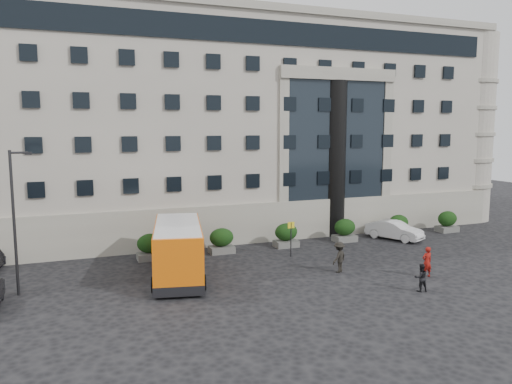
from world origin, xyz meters
TOP-DOWN VIEW (x-y plane):
  - ground at (0.00, 0.00)m, footprint 120.00×120.00m
  - civic_building at (6.00, 22.00)m, footprint 44.00×24.00m
  - entrance_column at (12.00, 10.30)m, footprint 1.80×1.80m
  - hedge_a at (-4.00, 7.80)m, footprint 1.80×1.26m
  - hedge_b at (1.20, 7.80)m, footprint 1.80×1.26m
  - hedge_c at (6.40, 7.80)m, footprint 1.80×1.26m
  - hedge_d at (11.60, 7.80)m, footprint 1.80×1.26m
  - hedge_e at (16.80, 7.80)m, footprint 1.80×1.26m
  - hedge_f at (22.00, 7.80)m, footprint 1.80×1.26m
  - street_lamp at (-11.94, 3.00)m, footprint 1.16×0.18m
  - bus_stop_sign at (5.50, 5.00)m, footprint 0.50×0.08m
  - minibus at (-3.06, 2.93)m, footprint 4.39×8.47m
  - red_truck at (-13.84, 17.15)m, footprint 3.21×5.28m
  - white_taxi at (15.80, 7.00)m, footprint 3.57×4.92m
  - pedestrian_a at (11.31, -2.37)m, footprint 0.70×0.46m
  - pedestrian_b at (9.15, -4.46)m, footprint 0.87×0.73m
  - pedestrian_c at (6.75, 0.44)m, footprint 1.47×1.28m

SIDE VIEW (x-z plane):
  - ground at x=0.00m, z-range 0.00..0.00m
  - white_taxi at x=15.80m, z-range 0.00..1.55m
  - pedestrian_b at x=9.15m, z-range 0.00..1.60m
  - hedge_a at x=-4.00m, z-range 0.01..1.85m
  - hedge_b at x=1.20m, z-range 0.01..1.85m
  - hedge_c at x=6.40m, z-range 0.01..1.85m
  - hedge_d at x=11.60m, z-range 0.01..1.85m
  - hedge_e at x=16.80m, z-range 0.01..1.85m
  - hedge_f at x=22.00m, z-range 0.01..1.85m
  - pedestrian_a at x=11.31m, z-range 0.00..1.90m
  - pedestrian_c at x=6.75m, z-range 0.00..1.98m
  - red_truck at x=-13.84m, z-range 0.03..2.68m
  - bus_stop_sign at x=5.50m, z-range 0.47..2.99m
  - minibus at x=-3.06m, z-range 0.17..3.53m
  - street_lamp at x=-11.94m, z-range 0.37..8.37m
  - entrance_column at x=12.00m, z-range 0.00..13.00m
  - civic_building at x=6.00m, z-range 0.00..18.00m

